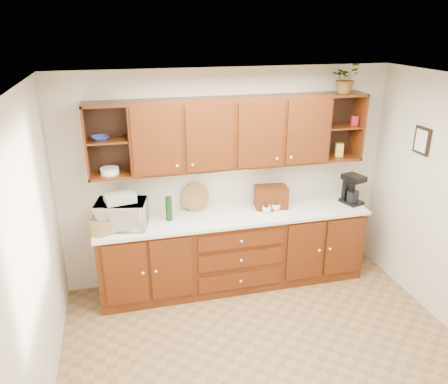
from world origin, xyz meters
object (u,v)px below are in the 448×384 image
microwave (122,214)px  coffee_maker (352,189)px  bread_box (271,197)px  potted_plant (345,78)px

microwave → coffee_maker: 2.81m
microwave → bread_box: size_ratio=1.41×
bread_box → coffee_maker: bearing=0.3°
potted_plant → bread_box: bearing=179.6°
coffee_maker → potted_plant: (-0.18, 0.09, 1.35)m
microwave → potted_plant: size_ratio=1.56×
microwave → potted_plant: (2.63, 0.11, 1.37)m
bread_box → microwave: bearing=-170.4°
coffee_maker → microwave: bearing=163.2°
bread_box → potted_plant: bearing=5.5°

